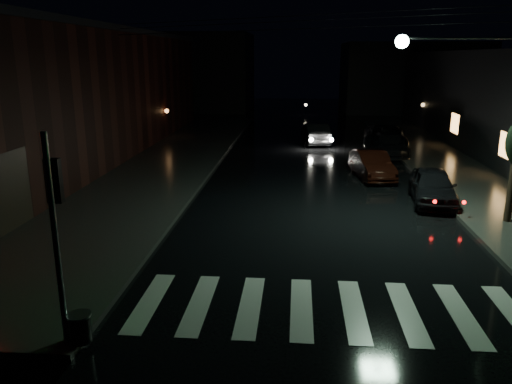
% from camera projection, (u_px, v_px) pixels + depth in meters
% --- Properties ---
extents(ground, '(120.00, 120.00, 0.00)m').
position_uv_depth(ground, '(195.00, 314.00, 11.29)').
color(ground, black).
rests_on(ground, ground).
extents(sidewalk_left, '(6.00, 44.00, 0.15)m').
position_uv_depth(sidewalk_left, '(153.00, 171.00, 25.13)').
color(sidewalk_left, '#282826').
rests_on(sidewalk_left, ground).
extents(sidewalk_right, '(4.00, 44.00, 0.15)m').
position_uv_depth(sidewalk_right, '(459.00, 176.00, 23.93)').
color(sidewalk_right, '#282826').
rests_on(sidewalk_right, ground).
extents(building_left, '(10.00, 36.00, 7.00)m').
position_uv_depth(building_left, '(32.00, 98.00, 26.71)').
color(building_left, black).
rests_on(building_left, ground).
extents(building_far_left, '(14.00, 10.00, 8.00)m').
position_uv_depth(building_far_left, '(186.00, 72.00, 54.30)').
color(building_far_left, black).
rests_on(building_far_left, ground).
extents(building_far_right, '(14.00, 10.00, 7.00)m').
position_uv_depth(building_far_right, '(411.00, 77.00, 52.51)').
color(building_far_right, black).
rests_on(building_far_right, ground).
extents(crosswalk, '(9.00, 3.00, 0.01)m').
position_uv_depth(crosswalk, '(327.00, 309.00, 11.53)').
color(crosswalk, beige).
rests_on(crosswalk, ground).
extents(signal_pole_corner, '(0.68, 0.61, 4.20)m').
position_uv_depth(signal_pole_corner, '(69.00, 276.00, 9.65)').
color(signal_pole_corner, slate).
rests_on(signal_pole_corner, ground).
extents(utility_pole, '(4.92, 0.44, 8.00)m').
position_uv_depth(utility_pole, '(503.00, 90.00, 16.10)').
color(utility_pole, black).
rests_on(utility_pole, ground).
extents(parked_car_a, '(2.08, 4.18, 1.37)m').
position_uv_depth(parked_car_a, '(433.00, 186.00, 19.70)').
color(parked_car_a, black).
rests_on(parked_car_a, ground).
extents(parked_car_b, '(1.88, 4.09, 1.30)m').
position_uv_depth(parked_car_b, '(372.00, 165.00, 23.77)').
color(parked_car_b, black).
rests_on(parked_car_b, ground).
extents(parked_car_c, '(1.89, 4.47, 1.29)m').
position_uv_depth(parked_car_c, '(389.00, 144.00, 29.29)').
color(parked_car_c, black).
rests_on(parked_car_c, ground).
extents(parked_car_d, '(3.28, 5.88, 1.55)m').
position_uv_depth(parked_car_d, '(385.00, 138.00, 30.61)').
color(parked_car_d, black).
rests_on(parked_car_d, ground).
extents(oncoming_car, '(1.97, 4.33, 1.38)m').
position_uv_depth(oncoming_car, '(315.00, 133.00, 33.14)').
color(oncoming_car, black).
rests_on(oncoming_car, ground).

